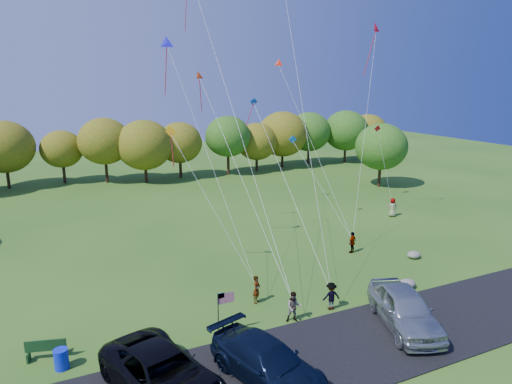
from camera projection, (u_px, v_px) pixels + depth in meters
ground at (295, 312)px, 24.64m from camera, size 140.00×140.00×0.00m
asphalt_lane at (338, 350)px, 21.12m from camera, size 44.00×6.00×0.06m
treeline at (168, 144)px, 55.87m from camera, size 76.21×27.54×8.11m
minivan_dark at (163, 374)px, 17.91m from camera, size 4.62×6.99×1.78m
minivan_navy at (267, 362)px, 18.77m from camera, size 3.93×6.21×1.68m
minivan_silver at (405, 309)px, 22.92m from camera, size 4.06×6.16×1.95m
flyer_a at (257, 289)px, 25.55m from camera, size 0.69×0.69×1.61m
flyer_b at (294, 307)px, 23.51m from camera, size 0.97×0.87×1.65m
flyer_c at (331, 296)px, 24.80m from camera, size 1.08×0.73×1.56m
flyer_d at (352, 242)px, 33.01m from camera, size 1.00×0.73×1.58m
flyer_e at (393, 207)px, 41.80m from camera, size 0.99×0.82×1.74m
park_bench at (46, 348)px, 20.41m from camera, size 1.73×0.72×0.98m
trash_barrel at (61, 359)px, 19.73m from camera, size 0.61×0.61×0.92m
flag_assembly at (223, 304)px, 21.96m from camera, size 0.86×0.56×2.32m
boulder_near at (407, 284)px, 27.48m from camera, size 1.08×0.85×0.54m
boulder_far at (414, 255)px, 32.10m from camera, size 0.97×0.81×0.51m
kites_aloft at (254, 5)px, 33.46m from camera, size 20.18×10.89×18.84m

